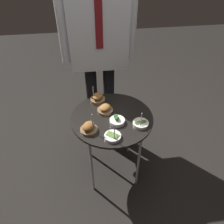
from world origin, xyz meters
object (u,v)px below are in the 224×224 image
object	(u,v)px
serving_cart	(112,121)
bowl_broccoli_far_rim	(117,120)
bowl_roast_front_right	(98,98)
bowl_asparagus_mid_right	(113,136)
bowl_asparagus_mid_left	(141,124)
waiter_figure	(98,39)
bowl_roast_near_rim	(105,109)
bowl_roast_front_center	(89,128)

from	to	relation	value
serving_cart	bowl_broccoli_far_rim	distance (m)	0.11
bowl_broccoli_far_rim	bowl_roast_front_right	world-z (taller)	bowl_roast_front_right
bowl_asparagus_mid_right	bowl_asparagus_mid_left	bearing A→B (deg)	23.96
waiter_figure	bowl_roast_front_right	bearing A→B (deg)	-99.58
serving_cart	bowl_asparagus_mid_left	distance (m)	0.25
bowl_broccoli_far_rim	waiter_figure	xyz separation A→B (m)	(-0.07, 0.59, 0.43)
bowl_roast_front_right	bowl_asparagus_mid_right	bearing A→B (deg)	-82.06
bowl_broccoli_far_rim	waiter_figure	world-z (taller)	waiter_figure
bowl_asparagus_mid_right	bowl_broccoli_far_rim	bearing A→B (deg)	69.82
bowl_asparagus_mid_right	bowl_roast_front_right	xyz separation A→B (m)	(-0.06, 0.46, 0.02)
bowl_roast_near_rim	bowl_roast_front_right	distance (m)	0.16
bowl_asparagus_mid_right	waiter_figure	size ratio (longest dim) A/B	0.09
serving_cart	waiter_figure	bearing A→B (deg)	94.85
bowl_asparagus_mid_left	bowl_roast_front_center	world-z (taller)	bowl_roast_front_center
bowl_broccoli_far_rim	bowl_roast_front_center	xyz separation A→B (m)	(-0.22, -0.06, 0.01)
bowl_roast_near_rim	bowl_roast_front_center	distance (m)	0.26
serving_cart	bowl_asparagus_mid_left	bearing A→B (deg)	-32.18
bowl_roast_front_right	bowl_roast_near_rim	bearing A→B (deg)	-72.92
bowl_asparagus_mid_left	waiter_figure	bearing A→B (deg)	110.96
bowl_asparagus_mid_left	bowl_roast_front_center	xyz separation A→B (m)	(-0.40, -0.01, 0.02)
bowl_roast_near_rim	bowl_asparagus_mid_right	xyz separation A→B (m)	(0.02, -0.31, -0.01)
bowl_asparagus_mid_left	serving_cart	bearing A→B (deg)	147.82
bowl_roast_front_center	waiter_figure	bearing A→B (deg)	77.08
serving_cart	bowl_roast_near_rim	distance (m)	0.12
bowl_asparagus_mid_left	bowl_roast_front_center	bearing A→B (deg)	-179.16
bowl_asparagus_mid_left	waiter_figure	xyz separation A→B (m)	(-0.25, 0.65, 0.43)
serving_cart	bowl_roast_front_center	bearing A→B (deg)	-145.32
bowl_asparagus_mid_left	bowl_broccoli_far_rim	world-z (taller)	bowl_asparagus_mid_left
bowl_broccoli_far_rim	waiter_figure	size ratio (longest dim) A/B	0.07
bowl_asparagus_mid_right	waiter_figure	world-z (taller)	waiter_figure
bowl_broccoli_far_rim	bowl_roast_front_center	world-z (taller)	bowl_roast_front_center
serving_cart	bowl_roast_front_center	xyz separation A→B (m)	(-0.19, -0.13, 0.08)
bowl_roast_near_rim	bowl_broccoli_far_rim	size ratio (longest dim) A/B	1.11
serving_cart	bowl_roast_near_rim	world-z (taller)	bowl_roast_near_rim
bowl_roast_near_rim	waiter_figure	world-z (taller)	waiter_figure
bowl_roast_near_rim	bowl_roast_front_center	xyz separation A→B (m)	(-0.15, -0.21, 0.01)
serving_cart	bowl_roast_near_rim	bearing A→B (deg)	121.10
serving_cart	bowl_roast_front_right	size ratio (longest dim) A/B	4.47
bowl_roast_front_right	bowl_asparagus_mid_left	bearing A→B (deg)	-50.25
bowl_asparagus_mid_left	waiter_figure	world-z (taller)	waiter_figure
bowl_roast_near_rim	bowl_broccoli_far_rim	xyz separation A→B (m)	(0.08, -0.15, -0.00)
bowl_asparagus_mid_left	bowl_roast_front_right	world-z (taller)	bowl_roast_front_right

